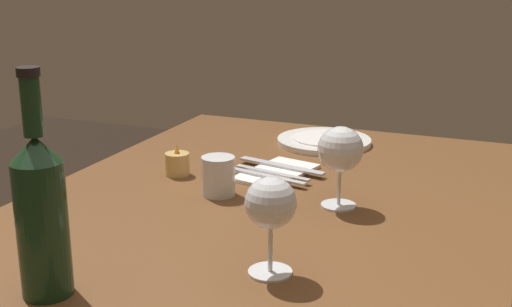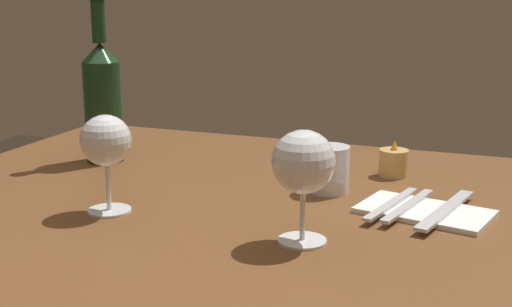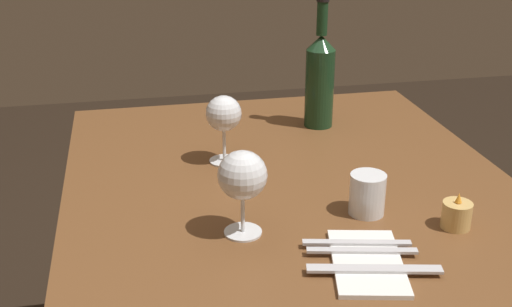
# 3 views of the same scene
# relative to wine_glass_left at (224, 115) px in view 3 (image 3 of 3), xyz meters

# --- Properties ---
(dining_table) EXTENTS (1.30, 0.90, 0.74)m
(dining_table) POSITION_rel_wine_glass_left_xyz_m (0.25, 0.12, -0.20)
(dining_table) COLOR brown
(dining_table) RESTS_ON ground
(wine_glass_left) EXTENTS (0.08, 0.08, 0.15)m
(wine_glass_left) POSITION_rel_wine_glass_left_xyz_m (0.00, 0.00, 0.00)
(wine_glass_left) COLOR white
(wine_glass_left) RESTS_ON dining_table
(wine_glass_right) EXTENTS (0.08, 0.08, 0.15)m
(wine_glass_right) POSITION_rel_wine_glass_left_xyz_m (0.31, -0.02, 0.00)
(wine_glass_right) COLOR white
(wine_glass_right) RESTS_ON dining_table
(wine_bottle) EXTENTS (0.07, 0.07, 0.32)m
(wine_bottle) POSITION_rel_wine_glass_left_xyz_m (-0.17, 0.26, 0.02)
(wine_bottle) COLOR #19381E
(wine_bottle) RESTS_ON dining_table
(water_tumbler) EXTENTS (0.07, 0.07, 0.08)m
(water_tumbler) POSITION_rel_wine_glass_left_xyz_m (0.28, 0.22, -0.07)
(water_tumbler) COLOR white
(water_tumbler) RESTS_ON dining_table
(votive_candle) EXTENTS (0.05, 0.05, 0.07)m
(votive_candle) POSITION_rel_wine_glass_left_xyz_m (0.36, 0.35, -0.08)
(votive_candle) COLOR #DBB266
(votive_candle) RESTS_ON dining_table
(folded_napkin) EXTENTS (0.21, 0.15, 0.01)m
(folded_napkin) POSITION_rel_wine_glass_left_xyz_m (0.45, 0.16, -0.10)
(folded_napkin) COLOR white
(folded_napkin) RESTS_ON dining_table
(fork_inner) EXTENTS (0.05, 0.18, 0.00)m
(fork_inner) POSITION_rel_wine_glass_left_xyz_m (0.42, 0.16, -0.10)
(fork_inner) COLOR silver
(fork_inner) RESTS_ON folded_napkin
(fork_outer) EXTENTS (0.05, 0.18, 0.00)m
(fork_outer) POSITION_rel_wine_glass_left_xyz_m (0.40, 0.16, -0.10)
(fork_outer) COLOR silver
(fork_outer) RESTS_ON folded_napkin
(table_knife) EXTENTS (0.06, 0.21, 0.00)m
(table_knife) POSITION_rel_wine_glass_left_xyz_m (0.48, 0.16, -0.10)
(table_knife) COLOR silver
(table_knife) RESTS_ON folded_napkin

